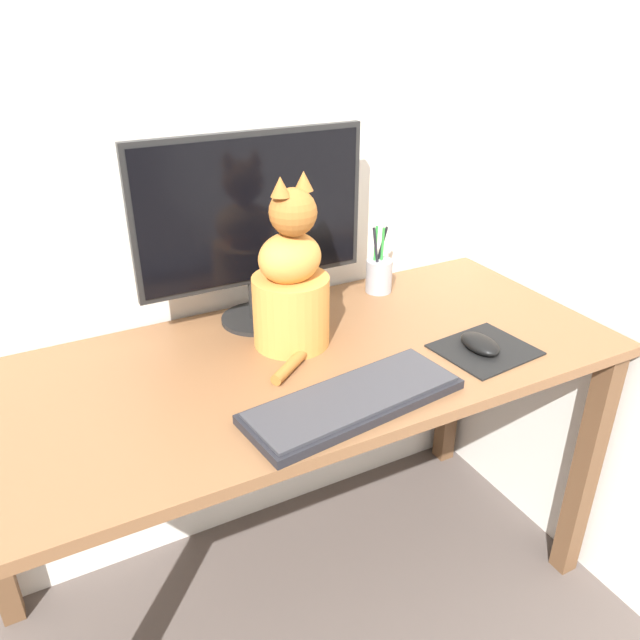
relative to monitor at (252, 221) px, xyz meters
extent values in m
plane|color=#564C47|center=(0.00, -0.21, -0.95)|extent=(12.00, 12.00, 0.00)
cube|color=silver|center=(0.00, 0.13, 0.30)|extent=(7.00, 0.04, 2.50)
cube|color=silver|center=(0.74, -0.21, 0.30)|extent=(0.04, 7.00, 2.50)
cube|color=brown|center=(0.00, -0.21, -0.26)|extent=(1.42, 0.61, 0.02)
cube|color=brown|center=(0.67, -0.47, -0.61)|extent=(0.05, 0.05, 0.68)
cube|color=brown|center=(0.67, 0.06, -0.61)|extent=(0.05, 0.05, 0.68)
cylinder|color=black|center=(0.00, 0.00, -0.24)|extent=(0.17, 0.17, 0.01)
cylinder|color=black|center=(0.00, 0.00, -0.19)|extent=(0.04, 0.04, 0.09)
cube|color=black|center=(0.00, 0.00, 0.02)|extent=(0.53, 0.02, 0.34)
cube|color=black|center=(0.00, -0.01, 0.02)|extent=(0.51, 0.00, 0.32)
cube|color=black|center=(0.03, -0.41, -0.24)|extent=(0.44, 0.21, 0.02)
cube|color=#333338|center=(0.03, -0.41, -0.23)|extent=(0.42, 0.19, 0.01)
cube|color=black|center=(0.38, -0.36, -0.25)|extent=(0.21, 0.19, 0.00)
ellipsoid|color=black|center=(0.37, -0.36, -0.23)|extent=(0.06, 0.10, 0.03)
cylinder|color=#D6893D|center=(0.03, -0.14, -0.17)|extent=(0.21, 0.21, 0.16)
ellipsoid|color=#D6893D|center=(0.03, -0.14, -0.05)|extent=(0.17, 0.16, 0.11)
sphere|color=#A36028|center=(0.03, -0.15, 0.06)|extent=(0.12, 0.12, 0.10)
cone|color=#A36028|center=(0.00, -0.16, 0.11)|extent=(0.05, 0.05, 0.04)
cone|color=#A36028|center=(0.06, -0.14, 0.11)|extent=(0.05, 0.05, 0.04)
cylinder|color=#A36028|center=(0.01, -0.22, -0.24)|extent=(0.19, 0.15, 0.02)
cylinder|color=#99999E|center=(0.35, 0.01, -0.20)|extent=(0.07, 0.07, 0.09)
cylinder|color=green|center=(0.34, 0.02, -0.14)|extent=(0.02, 0.02, 0.14)
cylinder|color=black|center=(0.34, 0.01, -0.14)|extent=(0.01, 0.03, 0.14)
cylinder|color=green|center=(0.36, 0.01, -0.14)|extent=(0.01, 0.02, 0.14)
cylinder|color=black|center=(0.36, 0.02, -0.14)|extent=(0.03, 0.02, 0.14)
camera|label=1|loc=(-0.48, -1.24, 0.43)|focal=35.00mm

